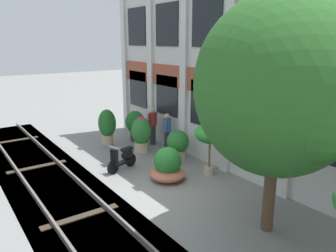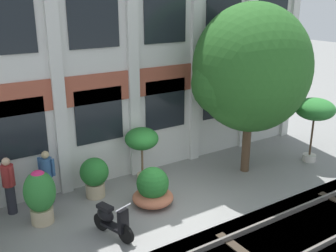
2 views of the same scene
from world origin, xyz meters
TOP-DOWN VIEW (x-y plane):
  - ground_plane at (0.00, 0.00)m, footprint 80.00×80.00m
  - apartment_facade at (0.00, 2.85)m, footprint 14.85×0.64m
  - rail_tracks at (-0.00, -2.80)m, footprint 22.49×2.80m
  - broadleaf_tree at (3.27, 0.74)m, footprint 3.96×3.77m
  - potted_plant_fluted_column at (-5.30, 0.54)m, footprint 0.79×0.79m
  - potted_plant_glazed_jar at (-1.79, 1.82)m, footprint 0.85×0.85m
  - potted_plant_wide_bowl at (-0.57, 0.47)m, footprint 1.19×1.19m
  - potted_plant_stone_basin at (-5.11, 1.85)m, footprint 0.90×0.90m
  - potted_plant_ribbed_drum at (-3.54, 1.24)m, footprint 0.83×0.83m
  - potted_plant_low_pan at (-0.11, 1.91)m, footprint 1.06×1.06m
  - scooter_near_curb at (-2.25, -0.30)m, footprint 0.65×1.34m
  - resident_by_doorway at (-3.06, 2.21)m, footprint 0.39×0.42m
  - resident_watching_tracks at (-4.11, 2.17)m, footprint 0.34×0.52m

SIDE VIEW (x-z plane):
  - rail_tracks at x=0.00m, z-range -0.35..0.08m
  - ground_plane at x=0.00m, z-range 0.00..0.00m
  - scooter_near_curb at x=-2.25m, z-range -0.05..0.93m
  - potted_plant_wide_bowl at x=-0.57m, z-range -0.09..1.04m
  - potted_plant_glazed_jar at x=-1.79m, z-range 0.08..1.31m
  - potted_plant_stone_basin at x=-5.11m, z-range 0.12..1.52m
  - potted_plant_ribbed_drum at x=-3.54m, z-range 0.09..1.60m
  - resident_by_doorway at x=-3.06m, z-range 0.06..1.67m
  - resident_watching_tracks at x=-4.11m, z-range 0.06..1.72m
  - potted_plant_fluted_column at x=-5.30m, z-range 0.13..1.73m
  - potted_plant_low_pan at x=-0.11m, z-range 0.51..2.34m
  - broadleaf_tree at x=3.27m, z-range 0.65..6.26m
  - apartment_facade at x=0.00m, z-range -0.02..8.33m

